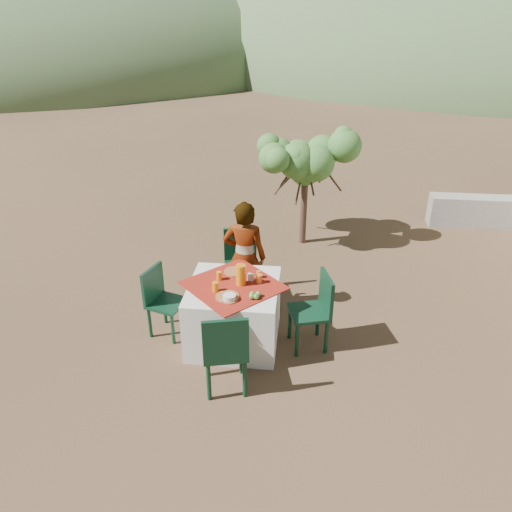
{
  "coord_description": "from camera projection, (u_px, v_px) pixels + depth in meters",
  "views": [
    {
      "loc": [
        0.09,
        -5.15,
        3.67
      ],
      "look_at": [
        -0.46,
        0.05,
        0.94
      ],
      "focal_mm": 35.0,
      "sensor_mm": 36.0,
      "label": 1
    }
  ],
  "objects": [
    {
      "name": "ground",
      "position": [
        292.0,
        325.0,
        6.25
      ],
      "size": [
        160.0,
        160.0,
        0.0
      ],
      "primitive_type": "plane",
      "color": "#3C2D1B",
      "rests_on": "ground"
    },
    {
      "name": "table",
      "position": [
        234.0,
        313.0,
        5.82
      ],
      "size": [
        1.3,
        1.3,
        0.76
      ],
      "color": "white",
      "rests_on": "ground"
    },
    {
      "name": "chair_far",
      "position": [
        241.0,
        260.0,
        6.67
      ],
      "size": [
        0.54,
        0.54,
        0.95
      ],
      "rotation": [
        0.0,
        0.0,
        0.26
      ],
      "color": "black",
      "rests_on": "ground"
    },
    {
      "name": "chair_near",
      "position": [
        225.0,
        349.0,
        4.97
      ],
      "size": [
        0.54,
        0.54,
        0.97
      ],
      "rotation": [
        0.0,
        0.0,
        3.37
      ],
      "color": "black",
      "rests_on": "ground"
    },
    {
      "name": "chair_left",
      "position": [
        161.0,
        298.0,
        5.92
      ],
      "size": [
        0.5,
        0.5,
        0.86
      ],
      "rotation": [
        0.0,
        0.0,
        1.26
      ],
      "color": "black",
      "rests_on": "ground"
    },
    {
      "name": "chair_right",
      "position": [
        316.0,
        308.0,
        5.68
      ],
      "size": [
        0.53,
        0.53,
        0.92
      ],
      "rotation": [
        0.0,
        0.0,
        4.99
      ],
      "color": "black",
      "rests_on": "ground"
    },
    {
      "name": "person",
      "position": [
        245.0,
        257.0,
        6.26
      ],
      "size": [
        0.56,
        0.38,
        1.5
      ],
      "primitive_type": "imported",
      "rotation": [
        0.0,
        0.0,
        3.1
      ],
      "color": "#8C6651",
      "rests_on": "ground"
    },
    {
      "name": "shrub_tree",
      "position": [
        309.0,
        164.0,
        7.79
      ],
      "size": [
        1.43,
        1.41,
        1.69
      ],
      "color": "#483224",
      "rests_on": "ground"
    },
    {
      "name": "stone_wall",
      "position": [
        505.0,
        213.0,
        8.78
      ],
      "size": [
        2.6,
        0.35,
        0.55
      ],
      "primitive_type": "cube",
      "color": "gray",
      "rests_on": "ground"
    },
    {
      "name": "hill_near_left",
      "position": [
        49.0,
        55.0,
        34.36
      ],
      "size": [
        40.0,
        40.0,
        16.0
      ],
      "primitive_type": "ellipsoid",
      "color": "#38522E",
      "rests_on": "ground"
    },
    {
      "name": "hill_near_right",
      "position": [
        475.0,
        51.0,
        36.84
      ],
      "size": [
        48.0,
        48.0,
        20.0
      ],
      "primitive_type": "ellipsoid",
      "color": "#38522E",
      "rests_on": "ground"
    },
    {
      "name": "hill_far_center",
      "position": [
        274.0,
        35.0,
        52.43
      ],
      "size": [
        60.0,
        60.0,
        24.0
      ],
      "primitive_type": "ellipsoid",
      "color": "gray",
      "rests_on": "ground"
    },
    {
      "name": "plate_far",
      "position": [
        234.0,
        272.0,
        5.9
      ],
      "size": [
        0.25,
        0.25,
        0.01
      ],
      "primitive_type": "cylinder",
      "color": "brown",
      "rests_on": "table"
    },
    {
      "name": "plate_near",
      "position": [
        227.0,
        297.0,
        5.41
      ],
      "size": [
        0.26,
        0.26,
        0.01
      ],
      "primitive_type": "cylinder",
      "color": "brown",
      "rests_on": "table"
    },
    {
      "name": "glass_far",
      "position": [
        219.0,
        276.0,
        5.73
      ],
      "size": [
        0.06,
        0.06,
        0.1
      ],
      "primitive_type": "cylinder",
      "color": "orange",
      "rests_on": "table"
    },
    {
      "name": "glass_near",
      "position": [
        215.0,
        287.0,
        5.5
      ],
      "size": [
        0.07,
        0.07,
        0.11
      ],
      "primitive_type": "cylinder",
      "color": "orange",
      "rests_on": "table"
    },
    {
      "name": "juice_pitcher",
      "position": [
        241.0,
        275.0,
        5.6
      ],
      "size": [
        0.11,
        0.11,
        0.25
      ],
      "primitive_type": "cylinder",
      "color": "orange",
      "rests_on": "table"
    },
    {
      "name": "bowl_plate",
      "position": [
        230.0,
        299.0,
        5.36
      ],
      "size": [
        0.18,
        0.18,
        0.01
      ],
      "primitive_type": "cylinder",
      "color": "brown",
      "rests_on": "table"
    },
    {
      "name": "white_bowl",
      "position": [
        229.0,
        297.0,
        5.35
      ],
      "size": [
        0.14,
        0.14,
        0.05
      ],
      "primitive_type": "cylinder",
      "color": "silver",
      "rests_on": "bowl_plate"
    },
    {
      "name": "jar_left",
      "position": [
        259.0,
        279.0,
        5.66
      ],
      "size": [
        0.07,
        0.07,
        0.11
      ],
      "primitive_type": "cylinder",
      "color": "orange",
      "rests_on": "table"
    },
    {
      "name": "jar_right",
      "position": [
        259.0,
        275.0,
        5.77
      ],
      "size": [
        0.05,
        0.05,
        0.08
      ],
      "primitive_type": "cylinder",
      "color": "orange",
      "rests_on": "table"
    },
    {
      "name": "napkin_holder",
      "position": [
        251.0,
        277.0,
        5.71
      ],
      "size": [
        0.08,
        0.06,
        0.09
      ],
      "primitive_type": "cube",
      "rotation": [
        0.0,
        0.0,
        -0.27
      ],
      "color": "silver",
      "rests_on": "table"
    },
    {
      "name": "fruit_cluster",
      "position": [
        255.0,
        295.0,
        5.39
      ],
      "size": [
        0.13,
        0.12,
        0.06
      ],
      "color": "#55832F",
      "rests_on": "table"
    }
  ]
}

